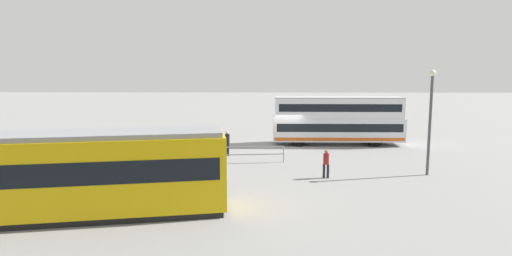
{
  "coord_description": "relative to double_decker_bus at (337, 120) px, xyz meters",
  "views": [
    {
      "loc": [
        1.64,
        32.78,
        5.95
      ],
      "look_at": [
        2.26,
        5.33,
        2.18
      ],
      "focal_mm": 29.76,
      "sensor_mm": 36.0,
      "label": 1
    }
  ],
  "objects": [
    {
      "name": "double_decker_bus",
      "position": [
        0.0,
        0.0,
        0.0
      ],
      "size": [
        10.29,
        2.51,
        3.83
      ],
      "color": "white",
      "rests_on": "ground"
    },
    {
      "name": "pedestrian_crossing",
      "position": [
        2.4,
        10.83,
        -1.05
      ],
      "size": [
        0.36,
        0.36,
        1.59
      ],
      "color": "black",
      "rests_on": "ground"
    },
    {
      "name": "ground_plane",
      "position": [
        4.12,
        1.05,
        -1.96
      ],
      "size": [
        160.0,
        160.0,
        0.0
      ],
      "primitive_type": "plane",
      "color": "gray"
    },
    {
      "name": "tram_yellow",
      "position": [
        14.35,
        17.49,
        -0.16
      ],
      "size": [
        14.12,
        5.35,
        3.48
      ],
      "color": "#E5B70C",
      "rests_on": "ground"
    },
    {
      "name": "pedestrian_railing",
      "position": [
        8.48,
        7.28,
        -1.22
      ],
      "size": [
        7.89,
        0.99,
        1.08
      ],
      "color": "gray",
      "rests_on": "ground"
    },
    {
      "name": "info_sign",
      "position": [
        13.16,
        7.92,
        -0.34
      ],
      "size": [
        1.06,
        0.21,
        2.36
      ],
      "color": "slate",
      "rests_on": "ground"
    },
    {
      "name": "pedestrian_near_railing",
      "position": [
        8.41,
        4.78,
        -0.95
      ],
      "size": [
        0.45,
        0.45,
        1.75
      ],
      "color": "black",
      "rests_on": "ground"
    },
    {
      "name": "street_lamp",
      "position": [
        -3.49,
        10.0,
        1.57
      ],
      "size": [
        0.36,
        0.36,
        5.95
      ],
      "color": "#4C4C51",
      "rests_on": "ground"
    }
  ]
}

